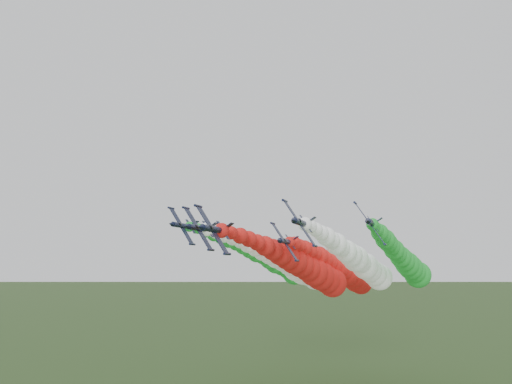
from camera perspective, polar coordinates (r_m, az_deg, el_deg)
jet_lead at (r=132.98m, az=6.16°, el=-8.85°), size 14.69×80.96×19.71m
jet_inner_left at (r=142.17m, az=3.87°, el=-8.27°), size 14.04×80.31×19.06m
jet_inner_right at (r=138.70m, az=11.96°, el=-7.99°), size 14.39×80.66×19.41m
jet_outer_left at (r=157.95m, az=1.77°, el=-7.82°), size 14.73×81.00×19.75m
jet_outer_right at (r=150.78m, az=16.76°, el=-7.68°), size 14.65×80.92×19.67m
jet_trail at (r=159.50m, az=10.07°, el=-9.00°), size 14.38×80.65×19.40m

